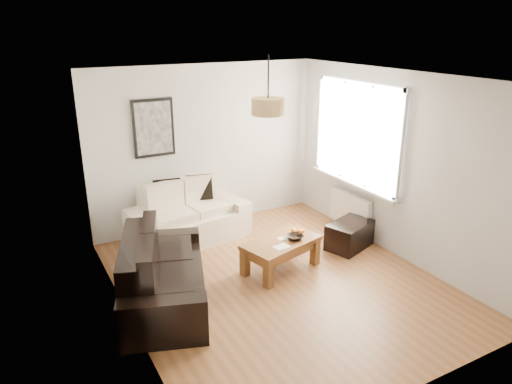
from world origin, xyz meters
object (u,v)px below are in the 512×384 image
coffee_table (281,255)px  sofa_leather (164,271)px  ottoman (349,235)px  loveseat_cream (188,213)px

coffee_table → sofa_leather: bearing=-179.9°
ottoman → loveseat_cream: bearing=144.3°
coffee_table → ottoman: size_ratio=1.51×
sofa_leather → ottoman: bearing=-69.0°
loveseat_cream → sofa_leather: bearing=-129.2°
coffee_table → ottoman: bearing=3.9°
sofa_leather → coffee_table: sofa_leather is taller
loveseat_cream → sofa_leather: loveseat_cream is taller
loveseat_cream → ottoman: (1.99, -1.43, -0.23)m
sofa_leather → coffee_table: 1.64m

